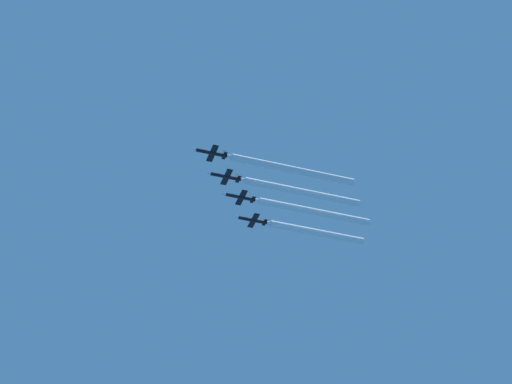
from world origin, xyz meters
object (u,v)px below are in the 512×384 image
(jet_lead, at_px, (210,153))
(jet_third_echelon, at_px, (239,197))
(jet_fourth_echelon, at_px, (251,220))
(jet_second_echelon, at_px, (224,176))

(jet_lead, height_order, jet_third_echelon, jet_lead)
(jet_fourth_echelon, bearing_deg, jet_lead, 139.62)
(jet_third_echelon, bearing_deg, jet_fourth_echelon, -37.61)
(jet_lead, distance_m, jet_fourth_echelon, 37.05)
(jet_second_echelon, bearing_deg, jet_fourth_echelon, -40.42)
(jet_third_echelon, relative_size, jet_fourth_echelon, 1.00)
(jet_third_echelon, bearing_deg, jet_second_echelon, 136.49)
(jet_lead, bearing_deg, jet_third_echelon, -41.87)
(jet_second_echelon, xyz_separation_m, jet_third_echelon, (8.57, -8.13, -0.91))
(jet_second_echelon, height_order, jet_fourth_echelon, jet_second_echelon)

